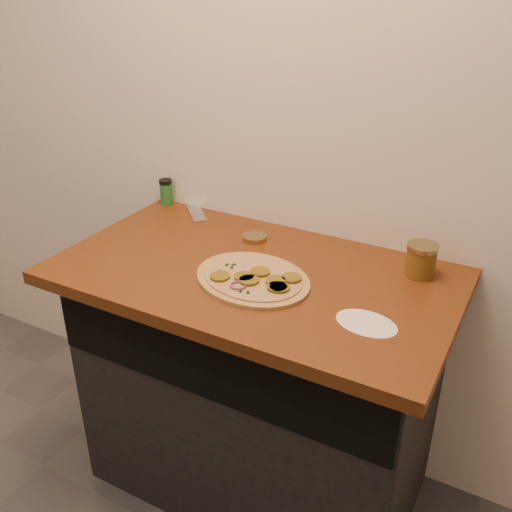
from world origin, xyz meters
The scene contains 8 objects.
cabinet centered at (0.00, 1.45, 0.43)m, with size 1.10×0.60×0.86m, color black.
countertop centered at (0.00, 1.42, 0.88)m, with size 1.20×0.70×0.04m, color #653113.
pizza centered at (0.03, 1.35, 0.91)m, with size 0.44×0.44×0.02m.
chefs_knife centered at (-0.49, 1.78, 0.91)m, with size 0.28×0.28×0.02m.
mason_jar_lid centered at (-0.10, 1.60, 0.91)m, with size 0.08×0.08×0.02m, color #938755.
salsa_jar centered at (0.44, 1.62, 0.95)m, with size 0.09×0.09×0.10m.
spice_shaker centered at (-0.55, 1.72, 0.95)m, with size 0.05×0.05×0.10m.
flour_spill centered at (0.39, 1.30, 0.90)m, with size 0.17×0.17×0.00m, color white.
Camera 1 is at (0.73, 0.10, 1.71)m, focal length 40.00 mm.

